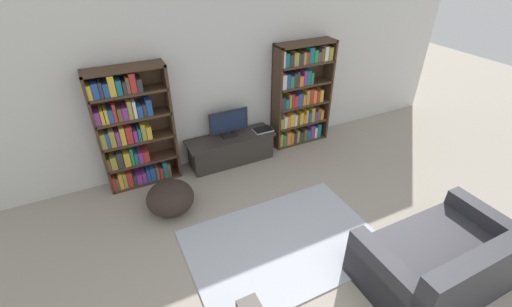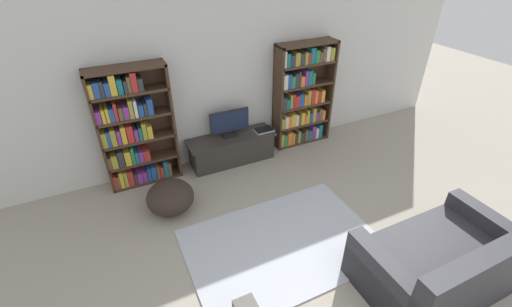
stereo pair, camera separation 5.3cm
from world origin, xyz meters
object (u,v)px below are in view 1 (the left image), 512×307
object	(u,v)px
bookshelf_right	(300,96)
tv_stand	(231,149)
bookshelf_left	(132,131)
television	(229,123)
beanbag_ottoman	(170,198)
couch_right_sofa	(442,262)
laptop	(263,130)

from	to	relation	value
bookshelf_right	tv_stand	bearing A→B (deg)	-175.62
bookshelf_left	television	distance (m)	1.42
bookshelf_left	beanbag_ottoman	bearing A→B (deg)	-74.84
bookshelf_left	couch_right_sofa	world-z (taller)	bookshelf_left
bookshelf_right	laptop	xyz separation A→B (m)	(-0.76, -0.14, -0.39)
couch_right_sofa	beanbag_ottoman	size ratio (longest dim) A/B	2.64
tv_stand	laptop	distance (m)	0.60
bookshelf_left	laptop	size ratio (longest dim) A/B	5.68
bookshelf_right	couch_right_sofa	world-z (taller)	bookshelf_right
tv_stand	television	distance (m)	0.45
bookshelf_left	television	bearing A→B (deg)	-2.37
beanbag_ottoman	tv_stand	bearing A→B (deg)	32.59
bookshelf_left	laptop	bearing A→B (deg)	-4.13
couch_right_sofa	beanbag_ottoman	world-z (taller)	couch_right_sofa
tv_stand	couch_right_sofa	xyz separation A→B (m)	(1.06, -3.08, 0.05)
couch_right_sofa	beanbag_ottoman	distance (m)	3.23
bookshelf_left	television	world-z (taller)	bookshelf_left
bookshelf_right	television	bearing A→B (deg)	-177.60
bookshelf_right	bookshelf_left	bearing A→B (deg)	179.93
tv_stand	laptop	xyz separation A→B (m)	(0.55, -0.04, 0.23)
laptop	bookshelf_right	bearing A→B (deg)	10.27
tv_stand	television	world-z (taller)	television
bookshelf_right	beanbag_ottoman	size ratio (longest dim) A/B	2.82
television	couch_right_sofa	xyz separation A→B (m)	(1.06, -3.12, -0.39)
bookshelf_left	tv_stand	bearing A→B (deg)	-4.22
television	laptop	distance (m)	0.60
tv_stand	bookshelf_left	bearing A→B (deg)	175.78
television	bookshelf_right	bearing A→B (deg)	2.40
tv_stand	beanbag_ottoman	distance (m)	1.39
bookshelf_left	beanbag_ottoman	size ratio (longest dim) A/B	2.82
bookshelf_right	tv_stand	size ratio (longest dim) A/B	1.25
laptop	couch_right_sofa	size ratio (longest dim) A/B	0.19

